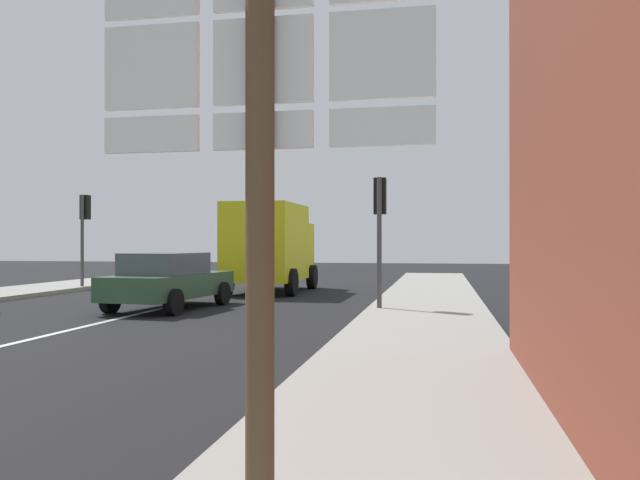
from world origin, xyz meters
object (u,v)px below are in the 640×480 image
Objects in this scene: delivery_truck at (271,245)px; route_sign_post at (261,187)px; sedan_far at (169,280)px; traffic_light_far_left at (84,220)px; traffic_light_near_right at (380,213)px.

delivery_truck is 19.22m from route_sign_post.
sedan_far is at bearing 115.93° from route_sign_post.
traffic_light_far_left is (-5.95, 5.87, 1.83)m from sedan_far.
traffic_light_far_left is at bearing 123.19° from route_sign_post.
traffic_light_near_right reaches higher than route_sign_post.
traffic_light_near_right is (5.50, 0.16, 1.71)m from sedan_far.
sedan_far is 1.36× the size of route_sign_post.
traffic_light_near_right is (4.37, -5.80, 0.82)m from delivery_truck.
route_sign_post is 0.96× the size of traffic_light_near_right.
sedan_far is 0.87× the size of delivery_truck.
traffic_light_far_left reaches higher than traffic_light_near_right.
traffic_light_near_right reaches higher than delivery_truck.
delivery_truck is 1.43× the size of traffic_light_far_left.
sedan_far is 14.06m from route_sign_post.
traffic_light_far_left is 1.05× the size of traffic_light_near_right.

